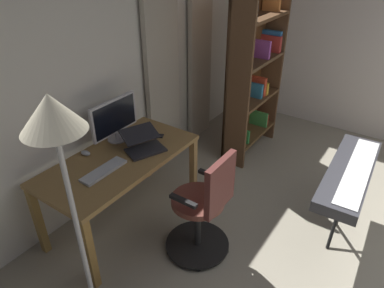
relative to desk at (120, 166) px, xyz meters
name	(u,v)px	position (x,y,z in m)	size (l,w,h in m)	color
back_room_partition	(120,66)	(-0.61, -0.51, 0.65)	(5.11, 0.10, 2.58)	silver
curtain_left_panel	(200,49)	(-1.87, -0.40, 0.55)	(0.44, 0.06, 2.37)	#B8B09E
curtain_right_panel	(162,65)	(-1.12, -0.40, 0.55)	(0.53, 0.06, 2.37)	#B8B09E
desk	(120,166)	(0.00, 0.00, 0.00)	(1.44, 0.72, 0.73)	olive
office_chair	(204,209)	(-0.10, 0.82, -0.17)	(0.56, 0.56, 1.00)	black
computer_monitor	(114,118)	(-0.21, -0.24, 0.32)	(0.54, 0.18, 0.41)	silver
computer_keyboard	(104,171)	(0.23, 0.05, 0.10)	(0.42, 0.12, 0.02)	#B7BCC1
laptop	(143,144)	(-0.23, 0.08, 0.14)	(0.43, 0.43, 0.16)	#232328
computer_mouse	(86,153)	(0.14, -0.27, 0.11)	(0.06, 0.10, 0.04)	#B7BCC1
cell_phone_by_monitor	(156,136)	(-0.47, 0.02, 0.10)	(0.07, 0.14, 0.01)	black
bookshelf	(252,76)	(-1.89, 0.32, 0.33)	(0.92, 0.30, 1.89)	brown
piano_keyboard	(350,174)	(-0.92, 1.72, 0.07)	(1.18, 0.37, 0.77)	black
floor_lamp	(60,151)	(0.93, 0.63, 0.85)	(0.31, 0.31, 1.79)	black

